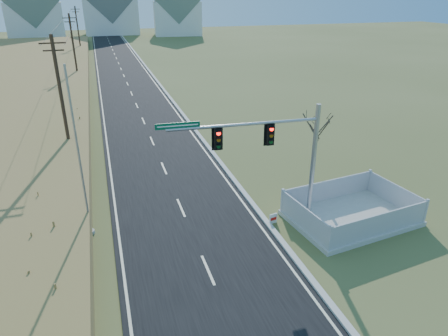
# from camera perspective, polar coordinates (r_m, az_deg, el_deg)

# --- Properties ---
(ground) EXTENTS (260.00, 260.00, 0.00)m
(ground) POSITION_cam_1_polar(r_m,az_deg,el_deg) (20.43, -3.82, -11.13)
(ground) COLOR #4F5529
(ground) RESTS_ON ground
(road) EXTENTS (8.00, 180.00, 0.06)m
(road) POSITION_cam_1_polar(r_m,az_deg,el_deg) (67.44, -14.38, 13.25)
(road) COLOR black
(road) RESTS_ON ground
(curb) EXTENTS (0.30, 180.00, 0.18)m
(curb) POSITION_cam_1_polar(r_m,az_deg,el_deg) (67.79, -10.80, 13.66)
(curb) COLOR #B2AFA8
(curb) RESTS_ON ground
(utility_pole_near) EXTENTS (1.80, 0.26, 9.00)m
(utility_pole_near) POSITION_cam_1_polar(r_m,az_deg,el_deg) (32.22, -22.25, 9.57)
(utility_pole_near) COLOR #422D1E
(utility_pole_near) RESTS_ON ground
(utility_pole_mid) EXTENTS (1.80, 0.26, 9.00)m
(utility_pole_mid) POSITION_cam_1_polar(r_m,az_deg,el_deg) (61.78, -20.71, 15.95)
(utility_pole_mid) COLOR #422D1E
(utility_pole_mid) RESTS_ON ground
(utility_pole_far) EXTENTS (1.80, 0.26, 9.00)m
(utility_pole_far) POSITION_cam_1_polar(r_m,az_deg,el_deg) (91.63, -20.15, 18.19)
(utility_pole_far) COLOR #422D1E
(utility_pole_far) RESTS_ON ground
(condo_nnw) EXTENTS (14.93, 11.17, 17.03)m
(condo_nnw) POSITION_cam_1_polar(r_m,az_deg,el_deg) (125.22, -25.53, 19.62)
(condo_nnw) COLOR white
(condo_nnw) RESTS_ON ground
(condo_n) EXTENTS (15.27, 10.20, 18.54)m
(condo_n) POSITION_cam_1_polar(r_m,az_deg,el_deg) (128.51, -15.98, 21.28)
(condo_n) COLOR white
(condo_n) RESTS_ON ground
(condo_ne) EXTENTS (14.12, 10.51, 16.52)m
(condo_ne) POSITION_cam_1_polar(r_m,az_deg,el_deg) (122.73, -6.73, 21.52)
(condo_ne) COLOR white
(condo_ne) RESTS_ON ground
(traffic_signal_mast) EXTENTS (8.33, 0.83, 6.64)m
(traffic_signal_mast) POSITION_cam_1_polar(r_m,az_deg,el_deg) (20.47, 8.13, 1.92)
(traffic_signal_mast) COLOR #9EA0A5
(traffic_signal_mast) RESTS_ON ground
(fence_enclosure) EXTENTS (7.16, 5.32, 1.52)m
(fence_enclosure) POSITION_cam_1_polar(r_m,az_deg,el_deg) (23.48, 17.63, -6.43)
(fence_enclosure) COLOR #B7B5AD
(fence_enclosure) RESTS_ON ground
(open_sign) EXTENTS (0.48, 0.15, 0.59)m
(open_sign) POSITION_cam_1_polar(r_m,az_deg,el_deg) (22.19, 7.05, -7.19)
(open_sign) COLOR white
(open_sign) RESTS_ON ground
(flagpole) EXTENTS (0.40, 0.40, 8.80)m
(flagpole) POSITION_cam_1_polar(r_m,az_deg,el_deg) (20.90, -19.68, -0.67)
(flagpole) COLOR #B7B5AD
(flagpole) RESTS_ON ground
(bare_tree) EXTENTS (2.01, 2.01, 5.34)m
(bare_tree) POSITION_cam_1_polar(r_m,az_deg,el_deg) (24.98, 13.22, 6.03)
(bare_tree) COLOR #4C3F33
(bare_tree) RESTS_ON ground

